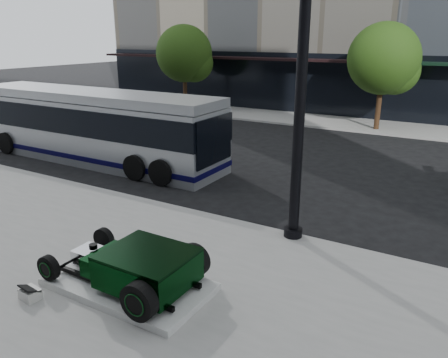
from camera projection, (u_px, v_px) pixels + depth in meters
The scene contains 8 objects.
ground at pixel (257, 199), 14.28m from camera, with size 120.00×120.00×0.00m, color black.
sidewalk_far at pixel (362, 125), 25.72m from camera, with size 70.00×4.00×0.12m, color gray.
street_trees at pixel (387, 62), 23.25m from camera, with size 29.80×3.80×5.70m.
display_plinth at pixel (129, 284), 9.07m from camera, with size 3.40×1.80×0.15m, color silver.
hot_rod at pixel (140, 267), 8.75m from camera, with size 3.22×2.00×0.81m.
info_plaque at pixel (30, 293), 8.66m from camera, with size 0.43×0.35×0.31m.
lamppost at pixel (301, 78), 10.14m from camera, with size 0.48×0.48×8.76m.
transit_bus at pixel (93, 125), 18.41m from camera, with size 12.12×2.88×2.92m.
Camera 1 is at (5.82, -12.06, 5.12)m, focal length 35.00 mm.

